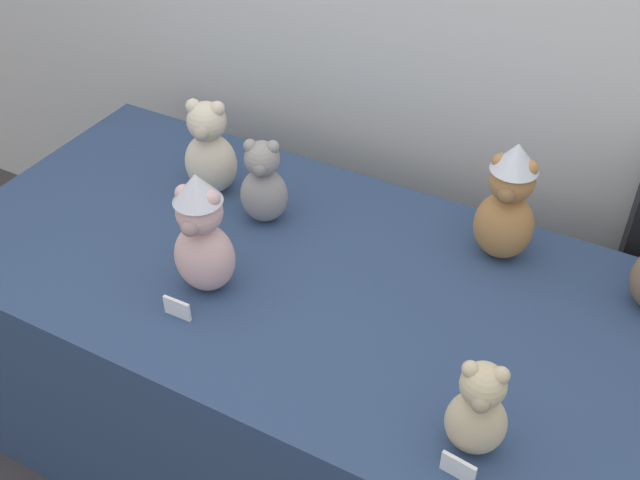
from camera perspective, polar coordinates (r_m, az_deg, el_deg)
display_table at (r=2.14m, az=0.00°, el=-10.07°), size 1.96×0.91×0.72m
teddy_bear_blush at (r=1.78m, az=-8.73°, el=0.40°), size 0.17×0.15×0.32m
teddy_bear_cream at (r=2.12m, az=-8.18°, el=6.59°), size 0.18×0.16×0.28m
teddy_bear_ash at (r=2.00m, az=-4.21°, el=4.16°), size 0.16×0.15×0.24m
teddy_bear_caramel at (r=1.91m, az=13.72°, el=2.66°), size 0.16×0.14×0.33m
teddy_bear_sand at (r=1.49m, az=11.61°, el=-12.30°), size 0.14×0.13×0.23m
name_card_front_left at (r=1.80m, az=-10.53°, el=-4.99°), size 0.07×0.01×0.05m
name_card_front_middle at (r=1.51m, az=10.19°, el=-16.28°), size 0.07×0.02×0.05m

